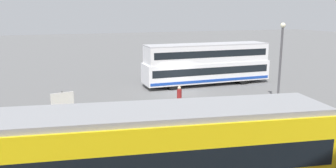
% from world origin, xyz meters
% --- Properties ---
extents(ground_plane, '(160.00, 160.00, 0.00)m').
position_xyz_m(ground_plane, '(0.00, 0.00, 0.00)').
color(ground_plane, slate).
extents(double_decker_bus, '(11.89, 2.76, 3.77)m').
position_xyz_m(double_decker_bus, '(-3.59, -2.22, 1.94)').
color(double_decker_bus, white).
rests_on(double_decker_bus, ground).
extents(tram_yellow, '(13.24, 4.65, 3.52)m').
position_xyz_m(tram_yellow, '(7.51, 15.18, 1.83)').
color(tram_yellow, yellow).
rests_on(tram_yellow, ground).
extents(pedestrian_near_railing, '(0.45, 0.45, 1.76)m').
position_xyz_m(pedestrian_near_railing, '(2.05, 5.03, 1.02)').
color(pedestrian_near_railing, '#4C3F2D').
rests_on(pedestrian_near_railing, ground).
extents(pedestrian_railing, '(7.98, 0.60, 1.08)m').
position_xyz_m(pedestrian_railing, '(3.86, 6.57, 0.74)').
color(pedestrian_railing, gray).
rests_on(pedestrian_railing, ground).
extents(info_sign, '(1.19, 0.27, 2.57)m').
position_xyz_m(info_sign, '(9.65, 7.27, 1.80)').
color(info_sign, slate).
rests_on(info_sign, ground).
extents(street_lamp, '(0.36, 0.36, 5.89)m').
position_xyz_m(street_lamp, '(-5.40, 5.80, 3.51)').
color(street_lamp, '#4C4C51').
rests_on(street_lamp, ground).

